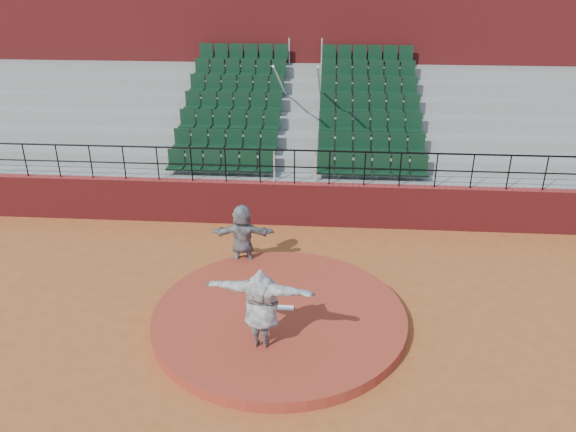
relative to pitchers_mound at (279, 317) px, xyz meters
The scene contains 9 objects.
ground 0.12m from the pitchers_mound, ahead, with size 90.00×90.00×0.00m, color #A05024.
pitchers_mound is the anchor object (origin of this frame).
pitching_rubber 0.21m from the pitchers_mound, 90.00° to the left, with size 0.60×0.15×0.03m, color white.
boundary_wall 5.03m from the pitchers_mound, 90.00° to the left, with size 24.00×0.30×1.30m, color maroon.
wall_railing 5.35m from the pitchers_mound, 90.00° to the left, with size 24.04×0.05×1.03m.
seating_deck 8.75m from the pitchers_mound, 90.00° to the left, with size 24.00×5.97×4.63m.
press_box_facade 13.06m from the pitchers_mound, 90.00° to the left, with size 24.00×3.00×7.10m, color maroon.
pitcher 1.53m from the pitchers_mound, 102.18° to the right, with size 2.12×0.58×1.73m, color black.
fielder 2.71m from the pitchers_mound, 115.83° to the left, with size 1.59×0.51×1.72m, color black.
Camera 1 is at (0.95, -10.15, 7.23)m, focal length 35.00 mm.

